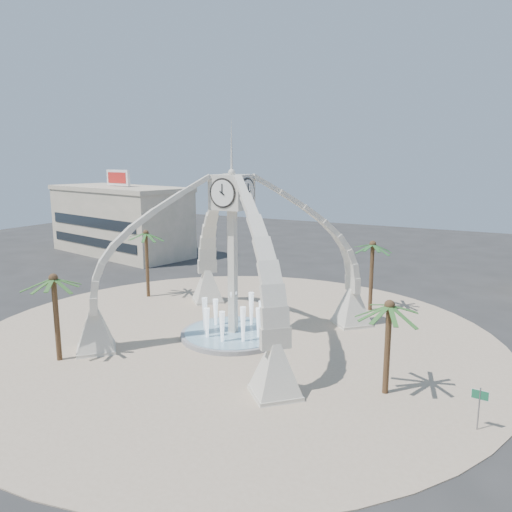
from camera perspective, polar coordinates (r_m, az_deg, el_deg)
The scene contains 10 objects.
ground at distance 38.70m, azimuth -2.61°, elevation -9.24°, with size 140.00×140.00×0.00m, color #282828.
plaza at distance 38.69m, azimuth -2.61°, elevation -9.20°, with size 40.00×40.00×0.06m, color tan.
clock_tower at distance 36.95m, azimuth -2.70°, elevation 0.24°, with size 17.94×17.94×16.30m.
fountain at distance 38.60m, azimuth -2.62°, elevation -8.84°, with size 8.00×8.00×3.62m.
building_nw at distance 73.95m, azimuth -15.24°, elevation 4.00°, with size 23.75×13.73×11.90m.
palm_east at distance 29.10m, azimuth 15.02°, elevation -5.60°, with size 5.00×5.00×6.05m.
palm_west at distance 49.29m, azimuth -12.48°, elevation 2.46°, with size 4.61×4.61×7.07m.
palm_north at distance 44.91m, azimuth 13.20°, elevation 1.20°, with size 4.69×4.69×6.77m.
palm_south at distance 35.29m, azimuth -22.15°, elevation -2.50°, with size 4.47×4.47×6.45m.
street_sign at distance 28.03m, azimuth 24.19°, elevation -14.80°, with size 0.84×0.10×2.30m.
Camera 1 is at (18.80, -31.05, 13.41)m, focal length 35.00 mm.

